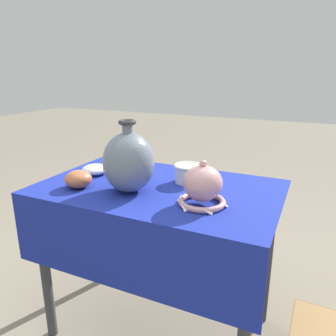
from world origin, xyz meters
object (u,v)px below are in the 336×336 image
vase_dome_bell (202,187)px  bowl_shallow_terracotta (78,179)px  cup_wide_ivory (188,173)px  mosaic_tile_box (128,160)px  vase_tall_bulbous (129,162)px  bowl_shallow_porcelain (95,169)px

vase_dome_bell → bowl_shallow_terracotta: size_ratio=1.67×
cup_wide_ivory → bowl_shallow_terracotta: cup_wide_ivory is taller
mosaic_tile_box → cup_wide_ivory: cup_wide_ivory is taller
cup_wide_ivory → vase_dome_bell: bearing=-56.7°
vase_tall_bulbous → vase_dome_bell: (0.31, -0.01, -0.05)m
cup_wide_ivory → bowl_shallow_porcelain: 0.44m
mosaic_tile_box → bowl_shallow_terracotta: (-0.03, -0.34, 0.00)m
vase_dome_bell → mosaic_tile_box: size_ratio=1.22×
vase_tall_bulbous → mosaic_tile_box: (-0.18, 0.29, -0.09)m
vase_dome_bell → cup_wide_ivory: size_ratio=1.51×
mosaic_tile_box → bowl_shallow_terracotta: bowl_shallow_terracotta is taller
vase_dome_bell → bowl_shallow_porcelain: size_ratio=1.55×
bowl_shallow_terracotta → vase_dome_bell: bearing=4.8°
bowl_shallow_terracotta → mosaic_tile_box: bearing=84.6°
mosaic_tile_box → bowl_shallow_porcelain: size_ratio=1.26×
vase_dome_bell → cup_wide_ivory: vase_dome_bell is taller
cup_wide_ivory → bowl_shallow_porcelain: (-0.44, -0.08, -0.02)m
bowl_shallow_porcelain → vase_dome_bell: bearing=-13.0°
vase_dome_bell → mosaic_tile_box: bearing=149.0°
vase_tall_bulbous → bowl_shallow_terracotta: 0.24m
vase_tall_bulbous → cup_wide_ivory: bearing=49.4°
vase_dome_bell → cup_wide_ivory: 0.25m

